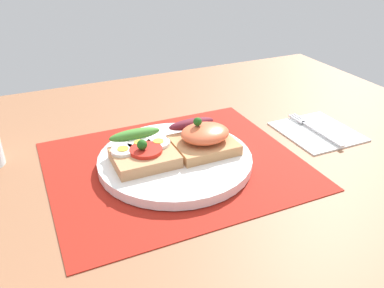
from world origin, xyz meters
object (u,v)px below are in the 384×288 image
object	(u,v)px
napkin	(316,130)
fork	(314,128)
sandwich_salmon	(203,138)
sandwich_egg_tomato	(142,151)
plate	(175,160)

from	to	relation	value
napkin	fork	xyz separation A→B (cm)	(-0.55, 0.12, 0.46)
sandwich_salmon	sandwich_egg_tomato	bearing A→B (deg)	175.79
sandwich_egg_tomato	fork	size ratio (longest dim) A/B	0.66
plate	napkin	distance (cm)	29.12
plate	fork	distance (cm)	28.56
sandwich_egg_tomato	fork	distance (cm)	33.75
plate	napkin	size ratio (longest dim) A/B	1.77
plate	napkin	bearing A→B (deg)	0.76
sandwich_salmon	napkin	distance (cm)	24.17
sandwich_egg_tomato	sandwich_salmon	distance (cm)	10.33
sandwich_salmon	fork	world-z (taller)	sandwich_salmon
sandwich_egg_tomato	napkin	distance (cm)	34.34
sandwich_salmon	napkin	xyz separation A→B (cm)	(23.91, 0.01, -3.52)
sandwich_egg_tomato	sandwich_salmon	size ratio (longest dim) A/B	0.95
sandwich_egg_tomato	fork	xyz separation A→B (cm)	(33.65, -0.63, -2.53)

